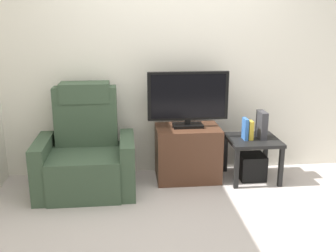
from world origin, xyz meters
TOP-DOWN VIEW (x-y plane):
  - ground_plane at (0.00, 0.00)m, footprint 6.40×6.40m
  - wall_back at (0.00, 1.13)m, footprint 6.40×0.06m
  - tv_stand at (0.14, 0.83)m, footprint 0.68×0.48m
  - television at (0.14, 0.85)m, footprint 0.86×0.20m
  - recliner_armchair at (-0.93, 0.67)m, footprint 0.98×0.78m
  - side_table at (0.85, 0.75)m, footprint 0.54×0.54m
  - subwoofer_box at (0.85, 0.75)m, footprint 0.28×0.28m
  - book_leftmost at (0.75, 0.73)m, footprint 0.04×0.13m
  - book_middle at (0.80, 0.73)m, footprint 0.05×0.11m
  - game_console at (0.94, 0.76)m, footprint 0.07×0.20m

SIDE VIEW (x-z plane):
  - ground_plane at x=0.00m, z-range 0.00..0.00m
  - subwoofer_box at x=0.85m, z-range 0.00..0.28m
  - tv_stand at x=0.14m, z-range 0.00..0.59m
  - recliner_armchair at x=-0.93m, z-range -0.17..0.91m
  - side_table at x=0.85m, z-range 0.16..0.62m
  - book_middle at x=0.80m, z-range 0.46..0.67m
  - book_leftmost at x=0.75m, z-range 0.46..0.69m
  - game_console at x=0.94m, z-range 0.46..0.76m
  - television at x=0.14m, z-range 0.60..1.20m
  - wall_back at x=0.00m, z-range 0.00..2.60m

